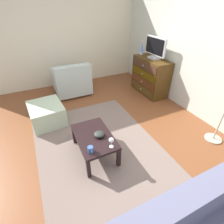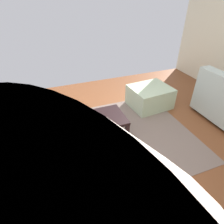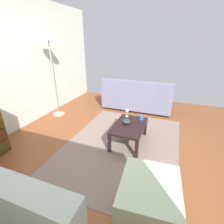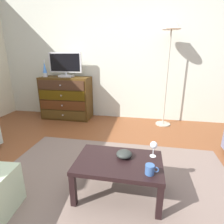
{
  "view_description": "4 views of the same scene",
  "coord_description": "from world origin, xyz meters",
  "views": [
    {
      "loc": [
        2.11,
        -0.86,
        2.04
      ],
      "look_at": [
        0.32,
        -0.01,
        0.72
      ],
      "focal_mm": 27.13,
      "sensor_mm": 36.0,
      "label": 1
    },
    {
      "loc": [
        0.84,
        1.74,
        1.87
      ],
      "look_at": [
        0.16,
        -0.04,
        0.6
      ],
      "focal_mm": 29.99,
      "sensor_mm": 36.0,
      "label": 2
    },
    {
      "loc": [
        -2.18,
        -0.91,
        1.7
      ],
      "look_at": [
        -0.07,
        -0.11,
        0.73
      ],
      "focal_mm": 26.45,
      "sensor_mm": 36.0,
      "label": 3
    },
    {
      "loc": [
        0.5,
        -1.74,
        1.31
      ],
      "look_at": [
        0.17,
        0.02,
        0.74
      ],
      "focal_mm": 28.92,
      "sensor_mm": 36.0,
      "label": 4
    }
  ],
  "objects": [
    {
      "name": "ground_plane",
      "position": [
        0.0,
        0.0,
        -0.03
      ],
      "size": [
        5.79,
        4.58,
        0.05
      ],
      "primitive_type": "cube",
      "color": "brown"
    },
    {
      "name": "wall_accent_rear",
      "position": [
        0.0,
        2.05,
        1.27
      ],
      "size": [
        5.79,
        0.12,
        2.55
      ],
      "primitive_type": "cube",
      "color": "beige",
      "rests_on": "ground_plane"
    },
    {
      "name": "area_rug",
      "position": [
        0.2,
        -0.2,
        0.0
      ],
      "size": [
        2.6,
        1.9,
        0.01
      ],
      "primitive_type": "cube",
      "color": "#746157",
      "rests_on": "ground_plane"
    },
    {
      "name": "dresser",
      "position": [
        -1.12,
        1.74,
        0.44
      ],
      "size": [
        1.01,
        0.49,
        0.87
      ],
      "color": "#472F11",
      "rests_on": "ground_plane"
    },
    {
      "name": "tv",
      "position": [
        -1.1,
        1.76,
        1.13
      ],
      "size": [
        0.67,
        0.18,
        0.48
      ],
      "color": "silver",
      "rests_on": "dresser"
    },
    {
      "name": "lava_lamp",
      "position": [
        -1.53,
        1.7,
        1.02
      ],
      "size": [
        0.09,
        0.09,
        0.33
      ],
      "color": "#B7B7BC",
      "rests_on": "dresser"
    },
    {
      "name": "coffee_table",
      "position": [
        0.3,
        -0.29,
        0.31
      ],
      "size": [
        0.8,
        0.51,
        0.36
      ],
      "color": "black",
      "rests_on": "ground_plane"
    },
    {
      "name": "wine_glass",
      "position": [
        0.61,
        -0.15,
        0.48
      ],
      "size": [
        0.07,
        0.07,
        0.16
      ],
      "color": "silver",
      "rests_on": "coffee_table"
    },
    {
      "name": "mug",
      "position": [
        0.58,
        -0.44,
        0.41
      ],
      "size": [
        0.11,
        0.08,
        0.08
      ],
      "color": "#355995",
      "rests_on": "coffee_table"
    },
    {
      "name": "bowl_decorative",
      "position": [
        0.34,
        -0.22,
        0.4
      ],
      "size": [
        0.15,
        0.15,
        0.07
      ],
      "primitive_type": "ellipsoid",
      "color": "#282C29",
      "rests_on": "coffee_table"
    },
    {
      "name": "standing_lamp",
      "position": [
        0.88,
        1.69,
        1.63
      ],
      "size": [
        0.32,
        0.32,
        1.9
      ],
      "color": "#A59E8C",
      "rests_on": "ground_plane"
    }
  ]
}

